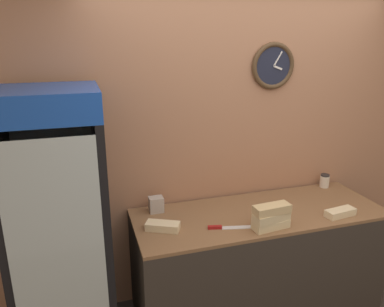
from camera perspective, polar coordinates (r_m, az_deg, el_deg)
The scene contains 11 objects.
wall_back at distance 3.17m, azimuth 7.48°, elevation 2.15°, with size 5.20×0.09×2.70m.
prep_counter at distance 3.21m, azimuth 9.88°, elevation -15.77°, with size 1.97×0.72×0.87m.
beverage_cooler at distance 2.71m, azimuth -19.64°, elevation -9.02°, with size 0.64×0.66×1.90m.
sandwich_stack_bottom at distance 2.76m, azimuth 11.91°, elevation -10.52°, with size 0.28×0.13×0.06m.
sandwich_stack_middle at distance 2.74m, azimuth 11.99°, elevation -9.41°, with size 0.28×0.14×0.06m.
sandwich_stack_top at distance 2.71m, azimuth 12.07°, elevation -8.28°, with size 0.27×0.12×0.06m.
sandwich_flat_left at distance 2.70m, azimuth -4.48°, elevation -10.99°, with size 0.26×0.19×0.05m.
sandwich_flat_right at distance 3.09m, azimuth 21.66°, elevation -8.37°, with size 0.25×0.12×0.05m.
chefs_knife at distance 2.73m, azimuth 4.83°, elevation -11.15°, with size 0.32×0.10×0.02m.
condiment_jar at distance 3.60m, azimuth 19.55°, elevation -3.93°, with size 0.08×0.08×0.12m.
napkin_dispenser at distance 2.94m, azimuth -5.48°, elevation -7.73°, with size 0.11×0.09×0.12m.
Camera 1 is at (-1.29, -1.46, 2.19)m, focal length 35.00 mm.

